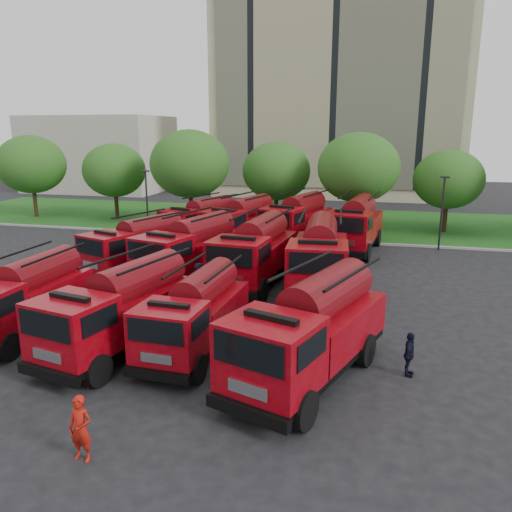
{
  "coord_description": "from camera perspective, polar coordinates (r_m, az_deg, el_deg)",
  "views": [
    {
      "loc": [
        7.88,
        -18.69,
        8.07
      ],
      "look_at": [
        1.81,
        5.51,
        1.8
      ],
      "focal_mm": 35.0,
      "sensor_mm": 36.0,
      "label": 1
    }
  ],
  "objects": [
    {
      "name": "tree_3",
      "position": [
        43.74,
        2.36,
        9.66
      ],
      "size": [
        5.88,
        5.88,
        7.19
      ],
      "color": "#382314",
      "rests_on": "ground"
    },
    {
      "name": "firefighter_5",
      "position": [
        22.53,
        9.95,
        -7.11
      ],
      "size": [
        1.51,
        0.74,
        1.58
      ],
      "primitive_type": "imported",
      "rotation": [
        0.0,
        0.0,
        3.07
      ],
      "color": "#A9160D",
      "rests_on": "ground"
    },
    {
      "name": "ground",
      "position": [
        21.83,
        -8.23,
        -7.75
      ],
      "size": [
        140.0,
        140.0,
        0.0
      ],
      "primitive_type": "plane",
      "color": "black",
      "rests_on": "ground"
    },
    {
      "name": "tree_5",
      "position": [
        42.66,
        21.14,
        8.17
      ],
      "size": [
        5.46,
        5.46,
        6.68
      ],
      "color": "#382314",
      "rests_on": "ground"
    },
    {
      "name": "firefighter_0",
      "position": [
        14.33,
        -19.11,
        -21.07
      ],
      "size": [
        0.66,
        0.5,
        1.75
      ],
      "primitive_type": "imported",
      "rotation": [
        0.0,
        0.0,
        -0.06
      ],
      "color": "#A9160D",
      "rests_on": "ground"
    },
    {
      "name": "curb",
      "position": [
        38.28,
        1.88,
        2.03
      ],
      "size": [
        70.0,
        0.3,
        0.14
      ],
      "primitive_type": "cube",
      "color": "gray",
      "rests_on": "ground"
    },
    {
      "name": "firefighter_2",
      "position": [
        18.18,
        16.92,
        -12.92
      ],
      "size": [
        0.67,
        0.99,
        1.55
      ],
      "primitive_type": "imported",
      "rotation": [
        0.0,
        0.0,
        1.4
      ],
      "color": "black",
      "rests_on": "ground"
    },
    {
      "name": "fire_truck_4",
      "position": [
        29.83,
        -13.33,
        1.19
      ],
      "size": [
        4.55,
        7.36,
        3.17
      ],
      "rotation": [
        0.0,
        0.0,
        -0.34
      ],
      "color": "black",
      "rests_on": "ground"
    },
    {
      "name": "firefighter_4",
      "position": [
        24.79,
        -6.4,
        -4.99
      ],
      "size": [
        1.02,
        1.1,
        1.88
      ],
      "primitive_type": "imported",
      "rotation": [
        0.0,
        0.0,
        2.18
      ],
      "color": "black",
      "rests_on": "ground"
    },
    {
      "name": "firefighter_1",
      "position": [
        17.61,
        -19.0,
        -14.02
      ],
      "size": [
        0.85,
        0.64,
        1.56
      ],
      "primitive_type": "imported",
      "rotation": [
        0.0,
        0.0,
        -0.33
      ],
      "color": "#A9160D",
      "rests_on": "ground"
    },
    {
      "name": "fire_truck_9",
      "position": [
        35.69,
        -1.61,
        3.87
      ],
      "size": [
        4.39,
        7.95,
        3.44
      ],
      "rotation": [
        0.0,
        0.0,
        -0.25
      ],
      "color": "black",
      "rests_on": "ground"
    },
    {
      "name": "fire_truck_7",
      "position": [
        25.75,
        7.26,
        -0.02
      ],
      "size": [
        3.44,
        8.21,
        3.65
      ],
      "rotation": [
        0.0,
        0.0,
        0.08
      ],
      "color": "black",
      "rests_on": "ground"
    },
    {
      "name": "lawn",
      "position": [
        46.08,
        4.03,
        4.06
      ],
      "size": [
        70.0,
        16.0,
        0.12
      ],
      "primitive_type": "cube",
      "color": "#174813",
      "rests_on": "ground"
    },
    {
      "name": "fire_truck_2",
      "position": [
        18.82,
        -6.91,
        -6.5
      ],
      "size": [
        2.59,
        6.56,
        2.94
      ],
      "rotation": [
        0.0,
        0.0,
        -0.04
      ],
      "color": "black",
      "rests_on": "ground"
    },
    {
      "name": "side_building",
      "position": [
        73.31,
        -17.38,
        11.08
      ],
      "size": [
        18.0,
        12.0,
        10.0
      ],
      "primitive_type": "cube",
      "color": "#AEA89A",
      "rests_on": "ground"
    },
    {
      "name": "fire_truck_1",
      "position": [
        19.37,
        -15.15,
        -5.8
      ],
      "size": [
        3.86,
        7.5,
        3.26
      ],
      "rotation": [
        0.0,
        0.0,
        -0.2
      ],
      "color": "black",
      "rests_on": "ground"
    },
    {
      "name": "tree_1",
      "position": [
        48.18,
        -15.9,
        9.39
      ],
      "size": [
        5.71,
        5.71,
        6.98
      ],
      "color": "#382314",
      "rests_on": "ground"
    },
    {
      "name": "tree_0",
      "position": [
        51.78,
        -24.31,
        9.51
      ],
      "size": [
        6.3,
        6.3,
        7.7
      ],
      "color": "#382314",
      "rests_on": "ground"
    },
    {
      "name": "fire_truck_10",
      "position": [
        36.53,
        4.72,
        4.16
      ],
      "size": [
        4.57,
        8.23,
        3.56
      ],
      "rotation": [
        0.0,
        0.0,
        -0.26
      ],
      "color": "black",
      "rests_on": "ground"
    },
    {
      "name": "tree_4",
      "position": [
        41.33,
        11.61,
        9.87
      ],
      "size": [
        6.55,
        6.55,
        8.01
      ],
      "color": "#382314",
      "rests_on": "ground"
    },
    {
      "name": "fire_truck_8",
      "position": [
        37.15,
        -6.17,
        4.04
      ],
      "size": [
        4.64,
        7.5,
        3.23
      ],
      "rotation": [
        0.0,
        0.0,
        -0.34
      ],
      "color": "black",
      "rests_on": "ground"
    },
    {
      "name": "fire_truck_5",
      "position": [
        27.84,
        -7.46,
        0.82
      ],
      "size": [
        4.39,
        7.96,
        3.44
      ],
      "rotation": [
        0.0,
        0.0,
        -0.25
      ],
      "color": "black",
      "rests_on": "ground"
    },
    {
      "name": "fire_truck_11",
      "position": [
        34.95,
        11.29,
        3.53
      ],
      "size": [
        3.7,
        8.23,
        3.62
      ],
      "rotation": [
        0.0,
        0.0,
        -0.12
      ],
      "color": "black",
      "rests_on": "ground"
    },
    {
      "name": "fire_truck_6",
      "position": [
        26.69,
        -0.07,
        0.49
      ],
      "size": [
        3.35,
        7.99,
        3.55
      ],
      "rotation": [
        0.0,
        0.0,
        -0.08
      ],
      "color": "black",
      "rests_on": "ground"
    },
    {
      "name": "firefighter_3",
      "position": [
        19.38,
        5.49,
        -10.58
      ],
      "size": [
        1.26,
        1.09,
        1.74
      ],
      "primitive_type": "imported",
      "rotation": [
        0.0,
        0.0,
        3.7
      ],
      "color": "black",
      "rests_on": "ground"
    },
    {
      "name": "tree_2",
      "position": [
        43.3,
        -7.59,
        10.39
      ],
      "size": [
        6.72,
        6.72,
        8.22
      ],
      "color": "#382314",
      "rests_on": "ground"
    },
    {
      "name": "fire_truck_0",
      "position": [
        22.38,
        -24.86,
        -4.23
      ],
      "size": [
        2.5,
        6.72,
        3.05
      ],
      "rotation": [
        0.0,
        0.0,
        0.0
      ],
      "color": "black",
      "rests_on": "ground"
    },
    {
      "name": "apartment_building",
      "position": [
        67.03,
        9.47,
        17.72
      ],
      "size": [
        30.0,
        14.18,
        25.0
      ],
      "color": "beige",
      "rests_on": "ground"
    },
    {
      "name": "lamp_post_1",
      "position": [
        36.49,
        20.49,
        5.06
      ],
      "size": [
        0.6,
        0.25,
        5.11
      ],
      "color": "black",
      "rests_on": "ground"
    },
    {
      "name": "lamp_post_0",
      "position": [
        40.43,
        -12.38,
        6.43
      ],
      "size": [
        0.6,
        0.25,
        5.11
      ],
      "color": "black",
      "rests_on": "ground"
    },
    {
      "name": "fire_truck_3",
      "position": [
        16.64,
        6.27,
        -8.37
      ],
      "size": [
        4.9,
        8.01,
        3.45
      ],
      "rotation": [
        0.0,
        0.0,
        -0.33
      ],
      "color": "black",
      "rests_on": "ground"
    }
  ]
}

